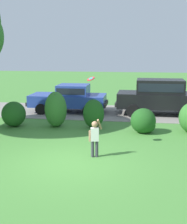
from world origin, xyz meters
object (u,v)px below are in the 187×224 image
parked_suv (160,95)px  child_thrower (95,136)px  frisbee (91,79)px  parked_sedan (70,97)px

parked_suv → child_thrower: 7.59m
frisbee → parked_suv: bearing=66.4°
parked_sedan → child_thrower: parked_sedan is taller
parked_sedan → frisbee: frisbee is taller
parked_sedan → parked_suv: size_ratio=0.94×
parked_sedan → child_thrower: bearing=-70.8°
child_thrower → frisbee: size_ratio=4.31×
parked_sedan → frisbee: (2.22, -6.25, 1.65)m
parked_sedan → parked_suv: 4.97m
parked_suv → frisbee: frisbee is taller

